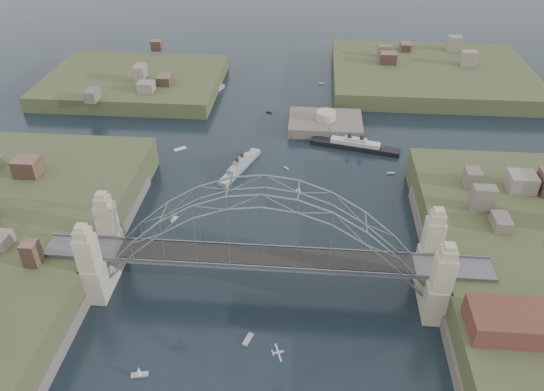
{
  "coord_description": "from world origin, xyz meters",
  "views": [
    {
      "loc": [
        7.49,
        -72.97,
        73.03
      ],
      "look_at": [
        0.0,
        18.0,
        10.0
      ],
      "focal_mm": 34.28,
      "sensor_mm": 36.0,
      "label": 1
    }
  ],
  "objects_px": {
    "fort_island": "(325,129)",
    "wharf_shed": "(533,323)",
    "bridge": "(264,241)",
    "ocean_liner": "(355,146)",
    "naval_cruiser_far": "(211,93)",
    "naval_cruiser_near": "(240,166)"
  },
  "relations": [
    {
      "from": "bridge",
      "to": "wharf_shed",
      "type": "distance_m",
      "value": 46.23
    },
    {
      "from": "bridge",
      "to": "ocean_liner",
      "type": "distance_m",
      "value": 62.4
    },
    {
      "from": "wharf_shed",
      "to": "naval_cruiser_far",
      "type": "bearing_deg",
      "value": 124.08
    },
    {
      "from": "wharf_shed",
      "to": "ocean_liner",
      "type": "relative_size",
      "value": 0.79
    },
    {
      "from": "bridge",
      "to": "fort_island",
      "type": "xyz_separation_m",
      "value": [
        12.0,
        70.0,
        -12.66
      ]
    },
    {
      "from": "fort_island",
      "to": "naval_cruiser_far",
      "type": "distance_m",
      "value": 44.62
    },
    {
      "from": "fort_island",
      "to": "wharf_shed",
      "type": "relative_size",
      "value": 1.1
    },
    {
      "from": "bridge",
      "to": "fort_island",
      "type": "bearing_deg",
      "value": 80.27
    },
    {
      "from": "bridge",
      "to": "naval_cruiser_near",
      "type": "xyz_separation_m",
      "value": [
        -10.74,
        44.14,
        -11.42
      ]
    },
    {
      "from": "fort_island",
      "to": "ocean_liner",
      "type": "bearing_deg",
      "value": -55.4
    },
    {
      "from": "fort_island",
      "to": "wharf_shed",
      "type": "xyz_separation_m",
      "value": [
        32.0,
        -84.0,
        10.34
      ]
    },
    {
      "from": "naval_cruiser_near",
      "to": "ocean_liner",
      "type": "bearing_deg",
      "value": 23.83
    },
    {
      "from": "naval_cruiser_far",
      "to": "fort_island",
      "type": "bearing_deg",
      "value": -28.45
    },
    {
      "from": "fort_island",
      "to": "ocean_liner",
      "type": "distance_m",
      "value": 14.78
    },
    {
      "from": "ocean_liner",
      "to": "fort_island",
      "type": "bearing_deg",
      "value": 124.6
    },
    {
      "from": "naval_cruiser_near",
      "to": "naval_cruiser_far",
      "type": "relative_size",
      "value": 1.21
    },
    {
      "from": "fort_island",
      "to": "ocean_liner",
      "type": "xyz_separation_m",
      "value": [
        8.36,
        -12.12,
        1.3
      ]
    },
    {
      "from": "bridge",
      "to": "naval_cruiser_far",
      "type": "relative_size",
      "value": 5.33
    },
    {
      "from": "fort_island",
      "to": "wharf_shed",
      "type": "distance_m",
      "value": 90.48
    },
    {
      "from": "bridge",
      "to": "wharf_shed",
      "type": "xyz_separation_m",
      "value": [
        44.0,
        -14.0,
        -2.32
      ]
    },
    {
      "from": "wharf_shed",
      "to": "naval_cruiser_far",
      "type": "distance_m",
      "value": 127.41
    },
    {
      "from": "naval_cruiser_far",
      "to": "ocean_liner",
      "type": "bearing_deg",
      "value": -35.05
    }
  ]
}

